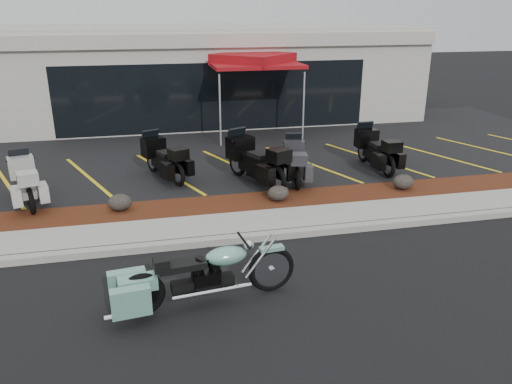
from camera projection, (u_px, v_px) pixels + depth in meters
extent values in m
plane|color=black|center=(293.00, 256.00, 10.09)|extent=(90.00, 90.00, 0.00)
cube|color=gray|center=(282.00, 234.00, 10.89)|extent=(24.00, 0.25, 0.15)
cube|color=gray|center=(274.00, 222.00, 11.53)|extent=(24.00, 1.20, 0.15)
cube|color=black|center=(262.00, 203.00, 12.63)|extent=(24.00, 1.20, 0.16)
cube|color=black|center=(227.00, 149.00, 17.57)|extent=(26.00, 9.60, 0.15)
cube|color=#A5A195|center=(203.00, 72.00, 22.68)|extent=(18.00, 8.00, 4.00)
cube|color=black|center=(216.00, 97.00, 19.21)|extent=(12.00, 0.06, 2.60)
cube|color=#A5A195|center=(214.00, 41.00, 18.45)|extent=(18.00, 0.30, 0.50)
ellipsoid|color=black|center=(120.00, 202.00, 11.91)|extent=(0.57, 0.47, 0.40)
ellipsoid|color=black|center=(278.00, 193.00, 12.52)|extent=(0.54, 0.45, 0.38)
ellipsoid|color=black|center=(403.00, 182.00, 13.32)|extent=(0.56, 0.47, 0.40)
cone|color=orange|center=(237.00, 147.00, 16.52)|extent=(0.41, 0.41, 0.50)
cylinder|color=silver|center=(208.00, 109.00, 17.61)|extent=(0.06, 0.06, 2.48)
cylinder|color=silver|center=(294.00, 110.00, 17.45)|extent=(0.06, 0.06, 2.48)
cylinder|color=silver|center=(219.00, 95.00, 20.44)|extent=(0.06, 0.06, 2.48)
cylinder|color=silver|center=(293.00, 95.00, 20.28)|extent=(0.06, 0.06, 2.48)
cube|color=maroon|center=(253.00, 64.00, 18.46)|extent=(4.00, 4.00, 0.13)
cube|color=maroon|center=(253.00, 59.00, 18.40)|extent=(3.23, 3.23, 0.38)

